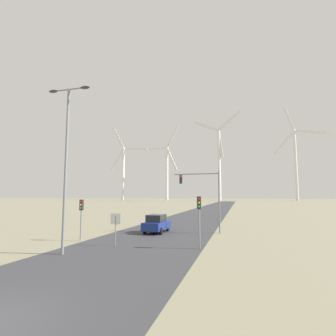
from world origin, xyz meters
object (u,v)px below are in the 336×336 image
at_px(car_approaching, 157,224).
at_px(traffic_light_mast_overhead, 203,189).
at_px(traffic_light_post_near_left, 81,210).
at_px(wind_turbine_center, 219,157).
at_px(traffic_light_post_near_right, 199,210).
at_px(streetlamp, 67,149).
at_px(wind_turbine_left, 167,167).
at_px(stop_sign_near, 116,223).
at_px(wind_turbine_right, 295,157).
at_px(wind_turbine_far_left, 123,168).

bearing_deg(car_approaching, traffic_light_mast_overhead, 14.05).
bearing_deg(traffic_light_post_near_left, traffic_light_mast_overhead, 38.58).
xyz_separation_m(traffic_light_mast_overhead, car_approaching, (-4.68, -1.17, -3.57)).
bearing_deg(wind_turbine_center, car_approaching, -88.28).
xyz_separation_m(traffic_light_post_near_left, traffic_light_post_near_right, (10.13, -0.69, 0.20)).
bearing_deg(traffic_light_post_near_right, streetlamp, -154.11).
relative_size(streetlamp, car_approaching, 2.68).
distance_m(traffic_light_post_near_left, wind_turbine_left, 188.92).
height_order(stop_sign_near, wind_turbine_right, wind_turbine_right).
bearing_deg(wind_turbine_center, wind_turbine_left, 153.29).
distance_m(car_approaching, wind_turbine_far_left, 190.88).
xyz_separation_m(traffic_light_post_near_right, wind_turbine_left, (-53.02, 183.09, 23.86)).
distance_m(traffic_light_post_near_left, traffic_light_post_near_right, 10.15).
bearing_deg(wind_turbine_far_left, traffic_light_post_near_right, -63.44).
xyz_separation_m(streetlamp, stop_sign_near, (2.03, 3.41, -5.19)).
relative_size(stop_sign_near, traffic_light_post_near_right, 0.65).
relative_size(wind_turbine_far_left, wind_turbine_center, 0.99).
bearing_deg(wind_turbine_far_left, wind_turbine_center, -11.16).
xyz_separation_m(stop_sign_near, wind_turbine_far_left, (-82.20, 177.57, 24.76)).
bearing_deg(streetlamp, wind_turbine_right, 75.23).
height_order(streetlamp, stop_sign_near, streetlamp).
distance_m(traffic_light_post_near_right, wind_turbine_left, 192.11).
height_order(stop_sign_near, traffic_light_post_near_right, traffic_light_post_near_right).
distance_m(wind_turbine_center, wind_turbine_right, 65.46).
bearing_deg(stop_sign_near, streetlamp, -120.74).
xyz_separation_m(stop_sign_near, wind_turbine_left, (-46.75, 183.71, 24.89)).
bearing_deg(traffic_light_mast_overhead, car_approaching, -165.95).
xyz_separation_m(traffic_light_post_near_left, car_approaching, (4.69, 6.30, -1.61)).
bearing_deg(wind_turbine_far_left, streetlamp, -66.11).
xyz_separation_m(streetlamp, traffic_light_post_near_left, (-1.82, 4.72, -4.36)).
distance_m(streetlamp, traffic_light_post_near_right, 10.13).
xyz_separation_m(wind_turbine_center, wind_turbine_right, (54.83, 35.63, 2.88)).
relative_size(traffic_light_mast_overhead, wind_turbine_left, 0.10).
height_order(traffic_light_post_near_left, wind_turbine_far_left, wind_turbine_far_left).
xyz_separation_m(streetlamp, wind_turbine_far_left, (-80.17, 180.99, 19.57)).
distance_m(car_approaching, wind_turbine_right, 199.19).
bearing_deg(traffic_light_post_near_right, wind_turbine_far_left, 116.56).
distance_m(stop_sign_near, traffic_light_post_near_right, 6.39).
bearing_deg(stop_sign_near, wind_turbine_right, 75.53).
height_order(streetlamp, traffic_light_post_near_right, streetlamp).
relative_size(traffic_light_mast_overhead, wind_turbine_center, 0.10).
relative_size(streetlamp, wind_turbine_center, 0.18).
xyz_separation_m(streetlamp, wind_turbine_left, (-44.72, 187.13, 19.70)).
bearing_deg(traffic_light_mast_overhead, streetlamp, -121.74).
height_order(wind_turbine_left, wind_turbine_center, wind_turbine_center).
bearing_deg(car_approaching, traffic_light_post_near_right, -52.12).
height_order(wind_turbine_far_left, wind_turbine_left, wind_turbine_far_left).
xyz_separation_m(traffic_light_post_near_right, traffic_light_mast_overhead, (-0.76, 8.16, 1.76)).
xyz_separation_m(stop_sign_near, traffic_light_post_near_right, (6.28, 0.62, 1.03)).
xyz_separation_m(car_approaching, wind_turbine_left, (-47.58, 176.10, 25.66)).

